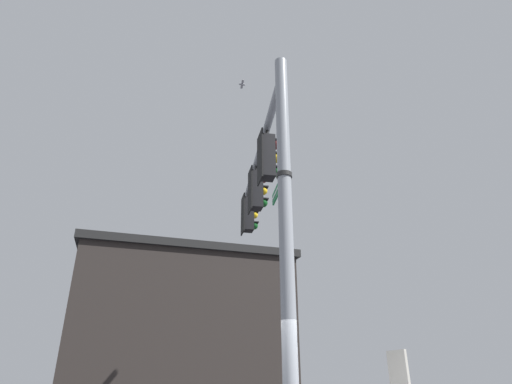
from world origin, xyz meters
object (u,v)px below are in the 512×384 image
(traffic_light_mid_outer, at_px, (249,214))
(bird_flying, at_px, (242,84))
(street_name_sign, at_px, (281,184))
(traffic_light_mid_inner, at_px, (257,190))
(traffic_light_nearest_pole, at_px, (268,157))

(traffic_light_mid_outer, bearing_deg, bird_flying, -15.85)
(traffic_light_mid_outer, height_order, bird_flying, bird_flying)
(traffic_light_mid_outer, distance_m, bird_flying, 3.86)
(street_name_sign, bearing_deg, traffic_light_mid_inner, 176.29)
(street_name_sign, height_order, bird_flying, bird_flying)
(traffic_light_nearest_pole, xyz_separation_m, bird_flying, (-1.50, -0.39, 3.16))
(traffic_light_mid_outer, bearing_deg, traffic_light_mid_inner, -3.33)
(traffic_light_mid_inner, distance_m, traffic_light_mid_outer, 1.82)
(traffic_light_nearest_pole, distance_m, bird_flying, 3.52)
(traffic_light_mid_outer, distance_m, street_name_sign, 5.20)
(traffic_light_nearest_pole, relative_size, traffic_light_mid_outer, 1.00)
(bird_flying, bearing_deg, traffic_light_nearest_pole, 14.65)
(bird_flying, bearing_deg, traffic_light_mid_inner, 122.05)
(traffic_light_mid_outer, relative_size, street_name_sign, 1.05)
(traffic_light_mid_inner, xyz_separation_m, traffic_light_mid_outer, (-1.81, 0.11, 0.00))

